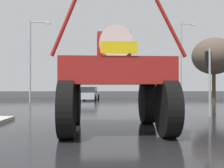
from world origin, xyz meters
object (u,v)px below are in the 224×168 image
traffic_signal_near_right (209,67)px  streetlight_far_left (32,56)px  oversize_sprayer (114,79)px  bare_tree_right (214,56)px  sedan_ahead (89,94)px  streetlight_far_right (182,57)px

traffic_signal_near_right → streetlight_far_left: size_ratio=0.43×
oversize_sprayer → bare_tree_right: 19.45m
oversize_sprayer → bare_tree_right: (10.37, 16.24, 2.66)m
sedan_ahead → bare_tree_right: 13.91m
streetlight_far_left → streetlight_far_right: (16.60, 3.44, 0.32)m
streetlight_far_right → bare_tree_right: 5.49m
bare_tree_right → sedan_ahead: bearing=158.8°
traffic_signal_near_right → bare_tree_right: (5.16, 11.99, 1.93)m
bare_tree_right → traffic_signal_near_right: bearing=-113.3°
streetlight_far_left → bare_tree_right: size_ratio=1.32×
oversize_sprayer → streetlight_far_left: size_ratio=0.63×
streetlight_far_left → bare_tree_right: streetlight_far_left is taller
sedan_ahead → traffic_signal_near_right: size_ratio=1.18×
sedan_ahead → streetlight_far_right: streetlight_far_right is taller
oversize_sprayer → traffic_signal_near_right: oversize_sprayer is taller
sedan_ahead → streetlight_far_left: 7.62m
traffic_signal_near_right → streetlight_far_left: (-13.08, 13.77, 2.05)m
oversize_sprayer → sedan_ahead: (-2.10, 21.07, -1.18)m
bare_tree_right → oversize_sprayer: bearing=-122.6°
sedan_ahead → streetlight_far_right: (10.84, 0.40, 4.28)m
oversize_sprayer → sedan_ahead: 21.21m
oversize_sprayer → streetlight_far_right: size_ratio=0.58×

